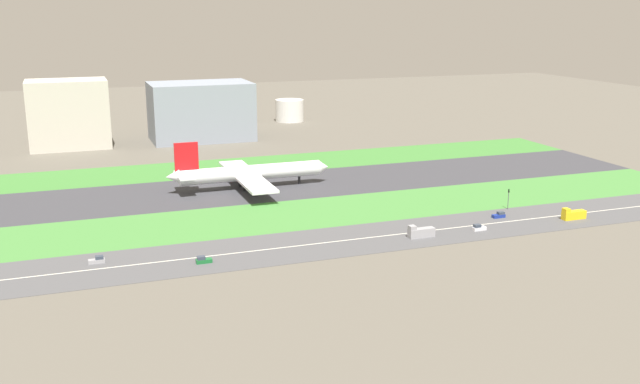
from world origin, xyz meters
TOP-DOWN VIEW (x-y plane):
  - ground_plane at (0.00, 0.00)m, footprint 800.00×800.00m
  - runway at (0.00, 0.00)m, footprint 280.00×46.00m
  - grass_median_north at (0.00, 41.00)m, footprint 280.00×36.00m
  - grass_median_south at (0.00, -41.00)m, footprint 280.00×36.00m
  - highway at (0.00, -73.00)m, footprint 280.00×28.00m
  - highway_centerline at (0.00, -73.00)m, footprint 266.00×0.50m
  - airliner at (-27.09, 0.00)m, footprint 65.00×56.00m
  - car_2 at (-59.61, -78.00)m, footprint 4.40×1.80m
  - truck_1 at (64.80, -78.00)m, footprint 8.40×2.50m
  - car_1 at (42.64, -68.00)m, footprint 4.40×1.80m
  - truck_0 at (7.72, -78.00)m, footprint 8.40×2.50m
  - car_3 at (-87.19, -68.00)m, footprint 4.40×1.80m
  - car_0 at (28.38, -78.00)m, footprint 4.40×1.80m
  - traffic_light at (51.50, -60.01)m, footprint 0.36×0.50m
  - terminal_building at (-90.00, 114.00)m, footprint 38.68×25.46m
  - hangar_building at (-23.26, 114.00)m, footprint 52.88×33.28m
  - fuel_tank_west at (2.60, 159.00)m, footprint 23.95×23.95m
  - fuel_tank_centre at (40.48, 159.00)m, footprint 17.56×17.56m

SIDE VIEW (x-z plane):
  - ground_plane at x=0.00m, z-range 0.00..0.00m
  - runway at x=0.00m, z-range 0.00..0.10m
  - grass_median_north at x=0.00m, z-range 0.00..0.10m
  - grass_median_south at x=0.00m, z-range 0.00..0.10m
  - highway at x=0.00m, z-range 0.00..0.10m
  - highway_centerline at x=0.00m, z-range 0.10..0.11m
  - car_2 at x=-59.61m, z-range -0.08..1.92m
  - car_1 at x=42.64m, z-range -0.08..1.92m
  - car_3 at x=-87.19m, z-range -0.08..1.92m
  - car_0 at x=28.38m, z-range -0.08..1.92m
  - truck_1 at x=64.80m, z-range -0.33..3.67m
  - truck_0 at x=7.72m, z-range -0.33..3.67m
  - traffic_light at x=51.50m, z-range 0.69..7.89m
  - airliner at x=-27.09m, z-range -3.62..16.08m
  - fuel_tank_west at x=2.60m, z-range 0.00..12.59m
  - fuel_tank_centre at x=40.48m, z-range 0.00..13.49m
  - hangar_building at x=-23.26m, z-range 0.00..30.49m
  - terminal_building at x=-90.00m, z-range 0.00..34.06m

